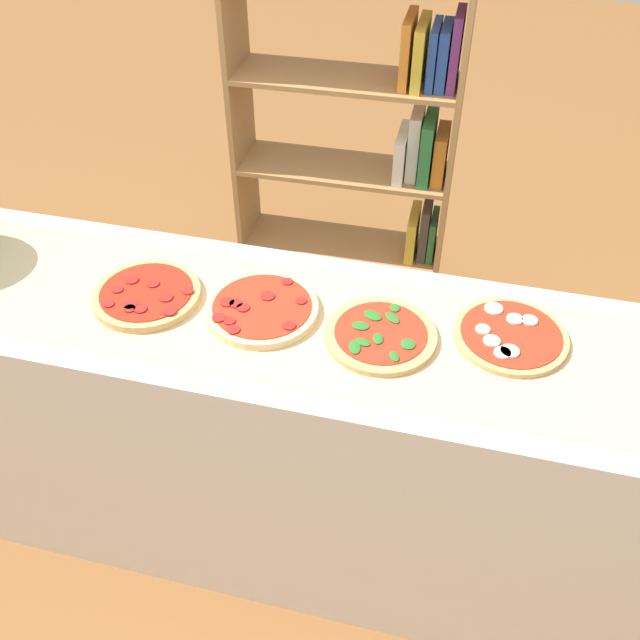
% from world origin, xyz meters
% --- Properties ---
extents(ground_plane, '(12.00, 12.00, 0.00)m').
position_xyz_m(ground_plane, '(0.00, 0.00, 0.00)').
color(ground_plane, brown).
extents(counter, '(2.56, 0.57, 0.95)m').
position_xyz_m(counter, '(0.00, 0.00, 0.47)').
color(counter, beige).
rests_on(counter, ground_plane).
extents(parchment_paper, '(2.19, 0.44, 0.00)m').
position_xyz_m(parchment_paper, '(0.00, 0.00, 0.95)').
color(parchment_paper, tan).
rests_on(parchment_paper, counter).
extents(pizza_pepperoni_0, '(0.28, 0.28, 0.03)m').
position_xyz_m(pizza_pepperoni_0, '(-0.46, -0.01, 0.96)').
color(pizza_pepperoni_0, tan).
rests_on(pizza_pepperoni_0, parchment_paper).
extents(pizza_pepperoni_1, '(0.28, 0.28, 0.03)m').
position_xyz_m(pizza_pepperoni_1, '(-0.15, 0.01, 0.96)').
color(pizza_pepperoni_1, '#E5C17F').
rests_on(pizza_pepperoni_1, parchment_paper).
extents(pizza_spinach_2, '(0.27, 0.27, 0.02)m').
position_xyz_m(pizza_spinach_2, '(0.15, -0.01, 0.96)').
color(pizza_spinach_2, tan).
rests_on(pizza_spinach_2, parchment_paper).
extents(pizza_mozzarella_3, '(0.28, 0.28, 0.02)m').
position_xyz_m(pizza_mozzarella_3, '(0.46, 0.07, 0.96)').
color(pizza_mozzarella_3, tan).
rests_on(pizza_mozzarella_3, parchment_paper).
extents(bookshelf, '(0.84, 0.28, 1.46)m').
position_xyz_m(bookshelf, '(-0.07, 1.15, 0.74)').
color(bookshelf, '#A87A47').
rests_on(bookshelf, ground_plane).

